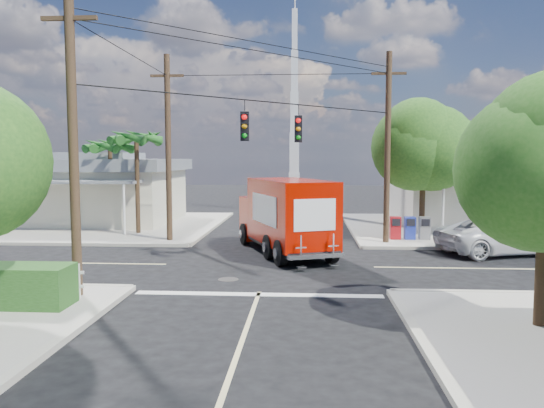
{
  "coord_description": "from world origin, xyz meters",
  "views": [
    {
      "loc": [
        1.43,
        -19.94,
        4.12
      ],
      "look_at": [
        0.0,
        2.0,
        2.2
      ],
      "focal_mm": 35.0,
      "sensor_mm": 36.0,
      "label": 1
    }
  ],
  "objects": [
    {
      "name": "radio_tower",
      "position": [
        0.5,
        20.0,
        5.64
      ],
      "size": [
        0.8,
        0.8,
        17.0
      ],
      "color": "silver",
      "rests_on": "ground"
    },
    {
      "name": "utility_poles",
      "position": [
        -1.58,
        1.6,
        4.67
      ],
      "size": [
        12.0,
        10.68,
        9.0
      ],
      "color": "#473321",
      "rests_on": "ground"
    },
    {
      "name": "palm_nw_back",
      "position": [
        -9.5,
        9.0,
        4.67
      ],
      "size": [
        3.01,
        3.08,
        5.19
      ],
      "color": "#422D1C",
      "rests_on": "sidewalk_nw"
    },
    {
      "name": "delivery_truck",
      "position": [
        0.52,
        2.66,
        1.63
      ],
      "size": [
        4.72,
        7.69,
        3.21
      ],
      "color": "black",
      "rests_on": "ground"
    },
    {
      "name": "sidewalk_ne",
      "position": [
        10.88,
        10.88,
        0.07
      ],
      "size": [
        14.12,
        14.12,
        0.14
      ],
      "color": "#ACA69B",
      "rests_on": "ground"
    },
    {
      "name": "road_markings",
      "position": [
        0.0,
        -1.47,
        0.01
      ],
      "size": [
        32.0,
        32.0,
        0.01
      ],
      "color": "beige",
      "rests_on": "ground"
    },
    {
      "name": "palm_nw_front",
      "position": [
        -7.5,
        7.5,
        5.04
      ],
      "size": [
        3.01,
        3.08,
        5.59
      ],
      "color": "#422D1C",
      "rests_on": "sidewalk_nw"
    },
    {
      "name": "vending_boxes",
      "position": [
        6.5,
        6.2,
        0.69
      ],
      "size": [
        1.9,
        0.5,
        1.1
      ],
      "color": "#A31118",
      "rests_on": "sidewalk_ne"
    },
    {
      "name": "ground",
      "position": [
        0.0,
        0.0,
        0.0
      ],
      "size": [
        120.0,
        120.0,
        0.0
      ],
      "primitive_type": "plane",
      "color": "black",
      "rests_on": "ground"
    },
    {
      "name": "tree_ne_back",
      "position": [
        9.81,
        8.96,
        4.19
      ],
      "size": [
        3.77,
        3.66,
        5.82
      ],
      "color": "#422D1C",
      "rests_on": "sidewalk_ne"
    },
    {
      "name": "parked_car",
      "position": [
        9.83,
        3.11,
        0.77
      ],
      "size": [
        6.08,
        4.12,
        1.55
      ],
      "primitive_type": "imported",
      "rotation": [
        0.0,
        0.0,
        1.88
      ],
      "color": "silver",
      "rests_on": "ground"
    },
    {
      "name": "tree_ne_front",
      "position": [
        7.21,
        6.76,
        4.77
      ],
      "size": [
        4.21,
        4.14,
        6.66
      ],
      "color": "#422D1C",
      "rests_on": "sidewalk_ne"
    },
    {
      "name": "building_nw",
      "position": [
        -12.0,
        12.46,
        2.22
      ],
      "size": [
        10.8,
        10.2,
        4.3
      ],
      "color": "beige",
      "rests_on": "sidewalk_nw"
    },
    {
      "name": "sidewalk_nw",
      "position": [
        -10.88,
        10.88,
        0.07
      ],
      "size": [
        14.12,
        14.12,
        0.14
      ],
      "color": "#ACA69B",
      "rests_on": "ground"
    },
    {
      "name": "building_ne",
      "position": [
        12.5,
        11.97,
        2.32
      ],
      "size": [
        11.8,
        10.2,
        4.5
      ],
      "color": "beige",
      "rests_on": "sidewalk_ne"
    }
  ]
}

